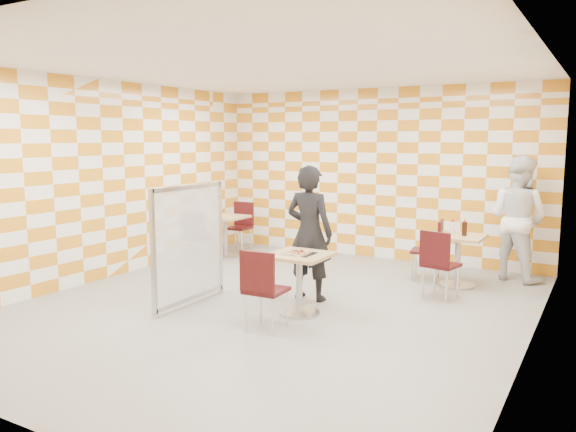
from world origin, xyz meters
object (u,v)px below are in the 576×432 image
at_px(chair_second_side, 433,245).
at_px(man_dark, 309,233).
at_px(man_white, 518,218).
at_px(partition, 189,244).
at_px(chair_empty_near, 196,234).
at_px(chair_empty_far, 241,222).
at_px(sport_bottle, 452,227).
at_px(soda_bottle, 465,229).
at_px(second_table, 458,252).
at_px(empty_table, 225,229).
at_px(chair_second_front, 438,259).
at_px(chair_main_front, 262,284).
at_px(main_table, 299,273).

height_order(chair_second_side, man_dark, man_dark).
bearing_deg(man_white, partition, 69.15).
relative_size(chair_empty_near, chair_empty_far, 1.00).
xyz_separation_m(sport_bottle, soda_bottle, (0.21, -0.16, 0.01)).
bearing_deg(second_table, chair_empty_far, 171.99).
bearing_deg(man_dark, chair_empty_near, -17.45).
height_order(empty_table, man_white, man_white).
distance_m(chair_empty_near, man_white, 5.10).
bearing_deg(chair_second_front, chair_empty_near, -179.76).
height_order(chair_main_front, soda_bottle, soda_bottle).
distance_m(chair_second_side, partition, 3.64).
height_order(chair_empty_far, sport_bottle, sport_bottle).
xyz_separation_m(chair_empty_far, sport_bottle, (4.07, -0.44, 0.29)).
bearing_deg(partition, second_table, 43.56).
xyz_separation_m(chair_second_front, man_dark, (-1.48, -0.84, 0.35)).
distance_m(empty_table, chair_second_front, 4.11).
bearing_deg(man_dark, sport_bottle, -127.82).
bearing_deg(chair_main_front, soda_bottle, 64.12).
distance_m(chair_second_side, soda_bottle, 0.59).
bearing_deg(sport_bottle, chair_empty_far, 173.89).
xyz_separation_m(chair_main_front, chair_second_side, (0.99, 3.17, 0.00)).
bearing_deg(soda_bottle, empty_table, -179.44).
height_order(chair_empty_far, partition, partition).
bearing_deg(chair_empty_far, chair_main_front, -52.34).
bearing_deg(man_dark, soda_bottle, -134.45).
bearing_deg(second_table, man_dark, -133.19).
xyz_separation_m(chair_second_side, man_dark, (-1.15, -1.77, 0.35)).
distance_m(main_table, man_white, 3.76).
height_order(second_table, chair_second_front, chair_second_front).
relative_size(chair_main_front, partition, 0.60).
relative_size(man_dark, sport_bottle, 8.93).
height_order(main_table, empty_table, same).
bearing_deg(man_white, chair_main_front, 85.86).
height_order(chair_second_front, chair_empty_far, same).
distance_m(chair_second_front, sport_bottle, 1.01).
bearing_deg(partition, chair_second_side, 49.32).
distance_m(chair_empty_near, partition, 2.28).
height_order(main_table, sport_bottle, sport_bottle).
relative_size(chair_main_front, chair_second_front, 1.00).
xyz_separation_m(second_table, sport_bottle, (-0.13, 0.16, 0.33)).
xyz_separation_m(chair_empty_far, man_dark, (2.65, -2.24, 0.35)).
bearing_deg(chair_second_side, partition, -130.68).
height_order(empty_table, chair_empty_far, chair_empty_far).
xyz_separation_m(empty_table, man_white, (4.77, 0.91, 0.43)).
relative_size(chair_empty_near, man_dark, 0.52).
xyz_separation_m(partition, soda_bottle, (2.85, 2.62, 0.06)).
distance_m(sport_bottle, soda_bottle, 0.27).
distance_m(second_table, chair_main_front, 3.35).
height_order(chair_empty_near, partition, partition).
bearing_deg(partition, chair_main_front, -16.91).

